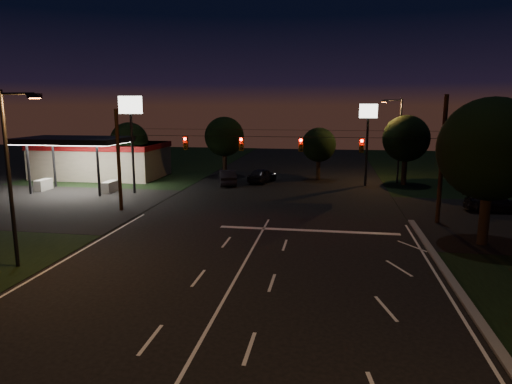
% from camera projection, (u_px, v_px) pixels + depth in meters
% --- Properties ---
extents(ground, '(140.00, 140.00, 0.00)m').
position_uv_depth(ground, '(225.00, 297.00, 19.89)').
color(ground, black).
rests_on(ground, ground).
extents(cross_street_left, '(20.00, 16.00, 0.02)m').
position_uv_depth(cross_street_left, '(38.00, 204.00, 38.60)').
color(cross_street_left, black).
rests_on(cross_street_left, ground).
extents(center_line, '(0.14, 40.00, 0.01)m').
position_uv_depth(center_line, '(181.00, 376.00, 14.08)').
color(center_line, silver).
rests_on(center_line, ground).
extents(stop_bar, '(12.00, 0.50, 0.01)m').
position_uv_depth(stop_bar, '(308.00, 230.00, 30.56)').
color(stop_bar, silver).
rests_on(stop_bar, ground).
extents(utility_pole_right, '(0.30, 0.30, 9.00)m').
position_uv_depth(utility_pole_right, '(437.00, 223.00, 32.52)').
color(utility_pole_right, black).
rests_on(utility_pole_right, ground).
extents(utility_pole_left, '(0.28, 0.28, 8.00)m').
position_uv_depth(utility_pole_left, '(121.00, 211.00, 36.36)').
color(utility_pole_left, black).
rests_on(utility_pole_left, ground).
extents(signal_span, '(24.00, 0.40, 1.56)m').
position_uv_depth(signal_span, '(271.00, 144.00, 33.37)').
color(signal_span, black).
rests_on(signal_span, ground).
extents(gas_station, '(14.20, 16.10, 5.25)m').
position_uv_depth(gas_station, '(100.00, 157.00, 52.40)').
color(gas_station, gray).
rests_on(gas_station, ground).
extents(pole_sign_left_near, '(2.20, 0.30, 9.10)m').
position_uv_depth(pole_sign_left_near, '(131.00, 119.00, 42.16)').
color(pole_sign_left_near, black).
rests_on(pole_sign_left_near, ground).
extents(pole_sign_right, '(1.80, 0.30, 8.40)m').
position_uv_depth(pole_sign_right, '(368.00, 125.00, 46.53)').
color(pole_sign_right, black).
rests_on(pole_sign_right, ground).
extents(street_light_left, '(2.20, 0.35, 9.00)m').
position_uv_depth(street_light_left, '(13.00, 167.00, 22.65)').
color(street_light_left, black).
rests_on(street_light_left, ground).
extents(street_light_right_far, '(2.20, 0.35, 9.00)m').
position_uv_depth(street_light_right_far, '(397.00, 134.00, 48.14)').
color(street_light_right_far, black).
rests_on(street_light_right_far, ground).
extents(tree_right_near, '(6.00, 6.00, 8.76)m').
position_uv_depth(tree_right_near, '(490.00, 150.00, 26.53)').
color(tree_right_near, black).
rests_on(tree_right_near, ground).
extents(tree_far_a, '(4.20, 4.20, 6.42)m').
position_uv_depth(tree_far_a, '(130.00, 142.00, 51.17)').
color(tree_far_a, black).
rests_on(tree_far_a, ground).
extents(tree_far_b, '(4.60, 4.60, 6.98)m').
position_uv_depth(tree_far_b, '(225.00, 137.00, 53.39)').
color(tree_far_b, black).
rests_on(tree_far_b, ground).
extents(tree_far_c, '(3.80, 3.80, 5.86)m').
position_uv_depth(tree_far_c, '(319.00, 145.00, 50.78)').
color(tree_far_c, black).
rests_on(tree_far_c, ground).
extents(tree_far_d, '(4.80, 4.80, 7.30)m').
position_uv_depth(tree_far_d, '(406.00, 139.00, 47.25)').
color(tree_far_d, black).
rests_on(tree_far_d, ground).
extents(tree_far_e, '(4.00, 4.00, 6.18)m').
position_uv_depth(tree_far_e, '(495.00, 149.00, 44.14)').
color(tree_far_e, black).
rests_on(tree_far_e, ground).
extents(car_oncoming_a, '(3.02, 4.83, 1.53)m').
position_uv_depth(car_oncoming_a, '(262.00, 175.00, 49.66)').
color(car_oncoming_a, black).
rests_on(car_oncoming_a, ground).
extents(car_oncoming_b, '(2.99, 5.04, 1.57)m').
position_uv_depth(car_oncoming_b, '(227.00, 177.00, 48.24)').
color(car_oncoming_b, black).
rests_on(car_oncoming_b, ground).
extents(car_cross, '(4.92, 2.24, 1.40)m').
position_uv_depth(car_cross, '(497.00, 203.00, 35.70)').
color(car_cross, black).
rests_on(car_cross, ground).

